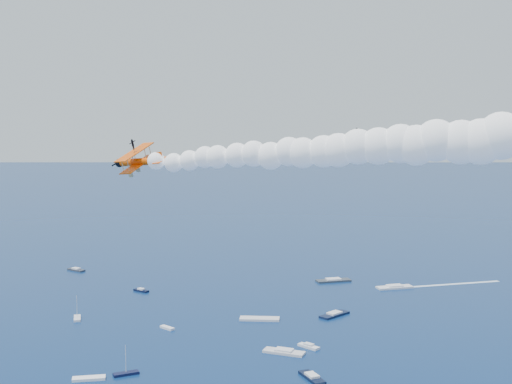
# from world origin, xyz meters

# --- Properties ---
(biplane_lead) EXTENTS (9.66, 11.36, 8.45)m
(biplane_lead) POSITION_xyz_m (17.32, 32.22, 59.41)
(biplane_lead) COLOR #F24B05
(biplane_trail) EXTENTS (10.41, 11.98, 8.63)m
(biplane_trail) POSITION_xyz_m (-16.04, 16.25, 57.83)
(biplane_trail) COLOR #F25005
(smoke_trail_trail) EXTENTS (64.94, 27.24, 11.53)m
(smoke_trail_trail) POSITION_xyz_m (15.08, 10.78, 60.25)
(smoke_trail_trail) COLOR white
(spectator_boats) EXTENTS (220.00, 172.88, 0.70)m
(spectator_boats) POSITION_xyz_m (10.42, 111.44, 0.35)
(spectator_boats) COLOR #0E1633
(spectator_boats) RESTS_ON ground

